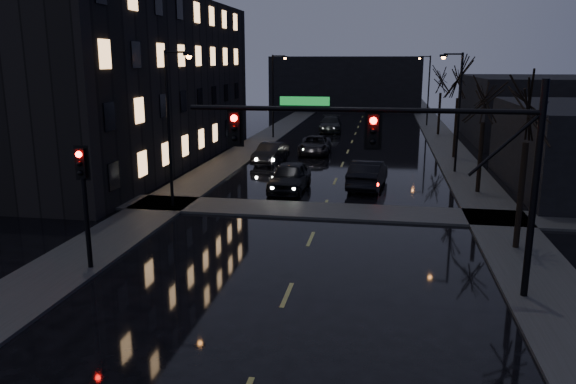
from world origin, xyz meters
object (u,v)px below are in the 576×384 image
at_px(oncoming_car_c, 315,145).
at_px(oncoming_car_b, 271,153).
at_px(oncoming_car_d, 330,124).
at_px(oncoming_car_a, 290,177).
at_px(lead_car, 368,174).

bearing_deg(oncoming_car_c, oncoming_car_b, -121.64).
height_order(oncoming_car_b, oncoming_car_d, oncoming_car_d).
height_order(oncoming_car_a, oncoming_car_b, oncoming_car_a).
relative_size(oncoming_car_a, oncoming_car_b, 1.07).
height_order(oncoming_car_b, oncoming_car_c, oncoming_car_b).
distance_m(oncoming_car_a, oncoming_car_c, 13.53).
bearing_deg(oncoming_car_c, oncoming_car_a, -91.60).
height_order(oncoming_car_c, oncoming_car_d, oncoming_car_d).
xyz_separation_m(oncoming_car_a, oncoming_car_c, (-0.17, 13.53, -0.11)).
height_order(oncoming_car_a, oncoming_car_c, oncoming_car_a).
height_order(oncoming_car_d, lead_car, lead_car).
bearing_deg(oncoming_car_b, oncoming_car_a, -64.52).
xyz_separation_m(oncoming_car_a, oncoming_car_d, (-0.33, 28.33, -0.02)).
xyz_separation_m(oncoming_car_b, oncoming_car_c, (2.73, 4.86, -0.02)).
distance_m(oncoming_car_b, lead_car, 10.25).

